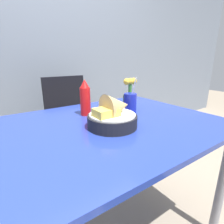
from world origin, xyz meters
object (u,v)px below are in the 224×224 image
(chair_far_window, at_px, (69,117))
(ketchup_bottle, at_px, (85,98))
(food_basket, at_px, (114,115))
(drink_cup, at_px, (130,104))
(flower_vase, at_px, (130,97))

(chair_far_window, xyz_separation_m, ketchup_bottle, (-0.13, -0.65, 0.32))
(food_basket, height_order, drink_cup, drink_cup)
(food_basket, bearing_deg, flower_vase, 37.02)
(food_basket, bearing_deg, chair_far_window, 83.35)
(ketchup_bottle, relative_size, drink_cup, 0.96)
(ketchup_bottle, bearing_deg, flower_vase, -8.08)
(drink_cup, xyz_separation_m, flower_vase, (0.06, 0.07, 0.02))
(food_basket, relative_size, flower_vase, 1.19)
(ketchup_bottle, bearing_deg, chair_far_window, 78.48)
(chair_far_window, relative_size, food_basket, 3.77)
(ketchup_bottle, distance_m, flower_vase, 0.31)
(chair_far_window, height_order, food_basket, same)
(food_basket, xyz_separation_m, drink_cup, (0.22, 0.14, -0.00))
(chair_far_window, xyz_separation_m, drink_cup, (0.11, -0.76, 0.27))
(ketchup_bottle, relative_size, flower_vase, 1.03)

